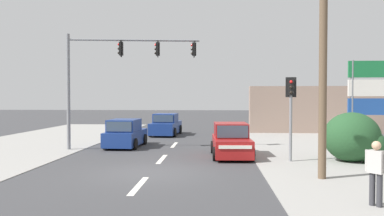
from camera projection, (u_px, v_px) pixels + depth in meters
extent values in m
plane|color=#3A3A3D|center=(150.00, 173.00, 13.42)|extent=(140.00, 140.00, 0.00)
cube|color=silver|center=(139.00, 186.00, 11.43)|extent=(0.20, 2.40, 0.01)
cube|color=silver|center=(162.00, 159.00, 16.42)|extent=(0.20, 2.40, 0.01)
cube|color=silver|center=(174.00, 145.00, 21.41)|extent=(0.20, 2.40, 0.01)
cube|color=gray|center=(383.00, 165.00, 14.87)|extent=(10.00, 44.00, 0.02)
cylinder|color=brown|center=(323.00, 35.00, 12.23)|extent=(0.26, 0.26, 9.49)
cylinder|color=slate|center=(68.00, 92.00, 19.34)|extent=(0.18, 0.18, 6.00)
cylinder|color=slate|center=(134.00, 40.00, 19.45)|extent=(6.77, 0.90, 0.11)
cube|color=black|center=(121.00, 49.00, 19.43)|extent=(0.23, 0.28, 0.68)
cube|color=black|center=(121.00, 49.00, 19.43)|extent=(0.09, 0.44, 0.84)
sphere|color=red|center=(119.00, 44.00, 19.42)|extent=(0.13, 0.13, 0.13)
sphere|color=black|center=(119.00, 49.00, 19.42)|extent=(0.13, 0.13, 0.13)
sphere|color=black|center=(119.00, 53.00, 19.43)|extent=(0.13, 0.13, 0.13)
cube|color=black|center=(158.00, 49.00, 19.53)|extent=(0.23, 0.28, 0.68)
cube|color=black|center=(158.00, 49.00, 19.53)|extent=(0.09, 0.44, 0.84)
sphere|color=red|center=(156.00, 45.00, 19.52)|extent=(0.13, 0.13, 0.13)
sphere|color=black|center=(156.00, 49.00, 19.53)|extent=(0.13, 0.13, 0.13)
sphere|color=black|center=(156.00, 53.00, 19.53)|extent=(0.13, 0.13, 0.13)
cube|color=black|center=(194.00, 49.00, 19.64)|extent=(0.23, 0.28, 0.68)
cube|color=black|center=(194.00, 49.00, 19.64)|extent=(0.09, 0.44, 0.84)
sphere|color=red|center=(192.00, 45.00, 19.62)|extent=(0.13, 0.13, 0.13)
sphere|color=black|center=(192.00, 49.00, 19.63)|extent=(0.13, 0.13, 0.13)
sphere|color=black|center=(192.00, 53.00, 19.64)|extent=(0.13, 0.13, 0.13)
cylinder|color=slate|center=(291.00, 129.00, 15.72)|extent=(0.12, 0.12, 2.80)
cube|color=black|center=(291.00, 87.00, 15.67)|extent=(0.29, 0.23, 0.68)
cube|color=black|center=(291.00, 87.00, 15.67)|extent=(0.44, 0.10, 0.84)
sphere|color=red|center=(291.00, 82.00, 15.55)|extent=(0.13, 0.13, 0.13)
sphere|color=black|center=(291.00, 87.00, 15.56)|extent=(0.13, 0.13, 0.13)
sphere|color=black|center=(291.00, 92.00, 15.56)|extent=(0.13, 0.13, 0.13)
cylinder|color=slate|center=(352.00, 106.00, 19.01)|extent=(0.16, 0.16, 4.60)
cube|color=#196B38|center=(370.00, 69.00, 18.91)|extent=(2.10, 0.14, 0.84)
cube|color=silver|center=(369.00, 88.00, 18.93)|extent=(2.10, 0.14, 0.84)
cube|color=#1E4793|center=(369.00, 107.00, 18.96)|extent=(2.10, 0.14, 0.84)
ellipsoid|color=#234C28|center=(352.00, 137.00, 15.71)|extent=(2.32, 2.09, 2.09)
ellipsoid|color=#234C28|center=(371.00, 147.00, 15.33)|extent=(1.28, 1.16, 1.36)
cube|color=gray|center=(328.00, 110.00, 28.66)|extent=(12.00, 1.00, 3.60)
cube|color=maroon|center=(231.00, 146.00, 17.07)|extent=(1.76, 3.67, 0.76)
cube|color=maroon|center=(231.00, 130.00, 17.35)|extent=(1.57, 1.97, 0.64)
cube|color=#384756|center=(233.00, 132.00, 16.38)|extent=(1.36, 0.12, 0.54)
cube|color=#384756|center=(229.00, 128.00, 18.32)|extent=(1.33, 0.12, 0.51)
cube|color=white|center=(235.00, 147.00, 15.25)|extent=(1.36, 0.10, 0.14)
cylinder|color=black|center=(252.00, 154.00, 15.95)|extent=(0.21, 0.61, 0.60)
cylinder|color=black|center=(215.00, 154.00, 15.97)|extent=(0.21, 0.61, 0.60)
cylinder|color=black|center=(246.00, 147.00, 18.18)|extent=(0.21, 0.61, 0.60)
cylinder|color=black|center=(213.00, 147.00, 18.20)|extent=(0.21, 0.61, 0.60)
cube|color=navy|center=(126.00, 137.00, 20.61)|extent=(1.74, 3.66, 0.76)
cube|color=navy|center=(124.00, 125.00, 20.29)|extent=(1.55, 1.96, 0.64)
cube|color=#384756|center=(129.00, 124.00, 21.26)|extent=(1.36, 0.11, 0.54)
cube|color=#384756|center=(119.00, 127.00, 19.33)|extent=(1.33, 0.11, 0.51)
cube|color=white|center=(134.00, 131.00, 22.42)|extent=(1.36, 0.09, 0.14)
cylinder|color=black|center=(118.00, 139.00, 21.81)|extent=(0.20, 0.61, 0.60)
cylinder|color=black|center=(145.00, 139.00, 21.65)|extent=(0.20, 0.61, 0.60)
cylinder|color=black|center=(105.00, 144.00, 19.59)|extent=(0.20, 0.61, 0.60)
cylinder|color=black|center=(135.00, 144.00, 19.43)|extent=(0.20, 0.61, 0.60)
cube|color=navy|center=(166.00, 128.00, 27.17)|extent=(1.94, 4.29, 0.80)
cube|color=navy|center=(166.00, 118.00, 27.10)|extent=(1.67, 1.99, 0.62)
cube|color=#384756|center=(168.00, 117.00, 28.07)|extent=(1.44, 0.14, 0.53)
cube|color=#384756|center=(163.00, 119.00, 26.14)|extent=(1.41, 0.14, 0.50)
cube|color=white|center=(171.00, 123.00, 29.27)|extent=(1.44, 0.13, 0.14)
cylinder|color=black|center=(158.00, 129.00, 28.57)|extent=(0.23, 0.65, 0.64)
cylinder|color=black|center=(180.00, 129.00, 28.37)|extent=(0.23, 0.65, 0.64)
cylinder|color=black|center=(150.00, 132.00, 25.99)|extent=(0.23, 0.65, 0.64)
cylinder|color=black|center=(174.00, 132.00, 25.78)|extent=(0.23, 0.65, 0.64)
cylinder|color=#333338|center=(372.00, 189.00, 9.25)|extent=(0.14, 0.14, 0.84)
cylinder|color=#333338|center=(380.00, 191.00, 9.10)|extent=(0.14, 0.14, 0.84)
cube|color=#B7B2AD|center=(376.00, 162.00, 9.16)|extent=(0.40, 0.42, 0.56)
sphere|color=tan|center=(376.00, 146.00, 9.15)|extent=(0.22, 0.22, 0.22)
cylinder|color=#B7B2AD|center=(367.00, 160.00, 9.35)|extent=(0.09, 0.09, 0.54)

